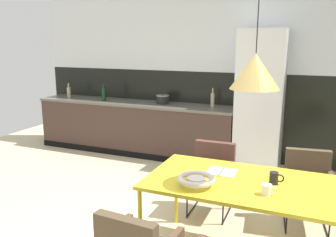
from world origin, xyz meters
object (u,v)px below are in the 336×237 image
at_px(cooking_pot, 163,99).
at_px(bottle_wine_green, 212,100).
at_px(refrigerator_column, 260,101).
at_px(dining_table, 250,187).
at_px(mug_tall_blue, 267,189).
at_px(bottle_vinegar_dark, 69,92).
at_px(open_book, 221,172).
at_px(mug_short_terracotta, 274,178).
at_px(armchair_far_side, 212,169).
at_px(fruit_bowl, 196,180).
at_px(armchair_near_window, 308,179).
at_px(pendant_lamp_over_table_near, 255,71).
at_px(bottle_spice_small, 104,94).

height_order(cooking_pot, bottle_wine_green, bottle_wine_green).
bearing_deg(refrigerator_column, dining_table, -83.17).
relative_size(mug_tall_blue, bottle_vinegar_dark, 0.46).
xyz_separation_m(open_book, mug_short_terracotta, (0.46, -0.08, 0.04)).
distance_m(dining_table, mug_tall_blue, 0.26).
height_order(dining_table, armchair_far_side, armchair_far_side).
relative_size(fruit_bowl, open_book, 1.25).
distance_m(refrigerator_column, armchair_near_window, 1.77).
height_order(armchair_near_window, armchair_far_side, armchair_far_side).
relative_size(open_book, pendant_lamp_over_table_near, 0.20).
relative_size(armchair_near_window, fruit_bowl, 2.52).
bearing_deg(refrigerator_column, mug_tall_blue, -80.30).
distance_m(cooking_pot, pendant_lamp_over_table_near, 3.23).
bearing_deg(cooking_pot, armchair_far_side, -51.44).
bearing_deg(armchair_near_window, open_book, 40.35).
bearing_deg(armchair_near_window, bottle_spice_small, -30.15).
height_order(armchair_near_window, bottle_spice_small, bottle_spice_small).
bearing_deg(pendant_lamp_over_table_near, mug_tall_blue, -43.94).
relative_size(armchair_far_side, mug_tall_blue, 6.45).
xyz_separation_m(open_book, bottle_spice_small, (-2.65, 2.21, 0.25)).
xyz_separation_m(open_book, mug_tall_blue, (0.44, -0.32, 0.04)).
xyz_separation_m(fruit_bowl, bottle_wine_green, (-0.65, 2.77, 0.20)).
height_order(dining_table, cooking_pot, cooking_pot).
relative_size(armchair_far_side, bottle_spice_small, 2.77).
relative_size(armchair_far_side, mug_short_terracotta, 6.61).
bearing_deg(dining_table, armchair_far_side, 123.94).
bearing_deg(pendant_lamp_over_table_near, bottle_wine_green, 112.00).
relative_size(dining_table, pendant_lamp_over_table_near, 1.39).
xyz_separation_m(mug_short_terracotta, mug_tall_blue, (-0.03, -0.24, -0.01)).
height_order(dining_table, mug_short_terracotta, mug_short_terracotta).
bearing_deg(bottle_vinegar_dark, refrigerator_column, 0.50).
distance_m(refrigerator_column, pendant_lamp_over_table_near, 2.58).
height_order(dining_table, bottle_vinegar_dark, bottle_vinegar_dark).
bearing_deg(refrigerator_column, open_book, -89.65).
xyz_separation_m(mug_short_terracotta, cooking_pot, (-2.07, 2.44, 0.16)).
bearing_deg(cooking_pot, armchair_near_window, -33.85).
height_order(armchair_far_side, bottle_vinegar_dark, bottle_vinegar_dark).
bearing_deg(dining_table, mug_tall_blue, -50.86).
height_order(refrigerator_column, cooking_pot, refrigerator_column).
height_order(fruit_bowl, open_book, fruit_bowl).
bearing_deg(dining_table, open_book, 155.31).
bearing_deg(armchair_far_side, bottle_spice_small, -33.41).
relative_size(armchair_near_window, open_book, 3.15).
height_order(open_book, mug_short_terracotta, mug_short_terracotta).
relative_size(dining_table, open_book, 6.95).
xyz_separation_m(dining_table, pendant_lamp_over_table_near, (0.00, -0.04, 0.97)).
bearing_deg(fruit_bowl, open_book, 72.30).
bearing_deg(bottle_spice_small, open_book, -39.81).
height_order(cooking_pot, pendant_lamp_over_table_near, pendant_lamp_over_table_near).
xyz_separation_m(armchair_near_window, armchair_far_side, (-1.00, -0.10, 0.00)).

